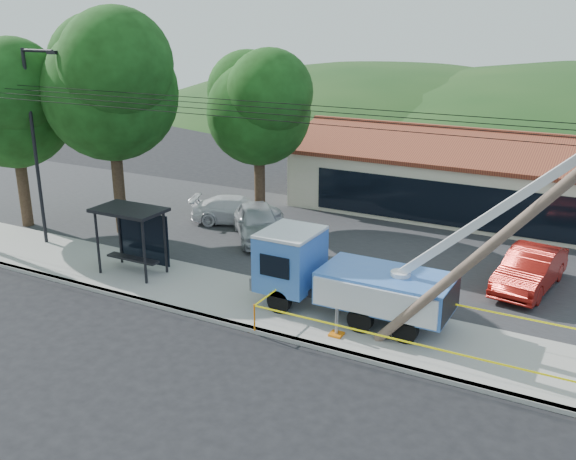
% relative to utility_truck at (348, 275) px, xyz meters
% --- Properties ---
extents(ground, '(120.00, 120.00, 0.00)m').
position_rel_utility_truck_xyz_m(ground, '(-1.63, -4.62, -1.64)').
color(ground, black).
rests_on(ground, ground).
extents(curb, '(60.00, 0.25, 0.15)m').
position_rel_utility_truck_xyz_m(curb, '(-1.63, -2.52, -1.56)').
color(curb, '#A2A098').
rests_on(curb, ground).
extents(sidewalk, '(60.00, 4.00, 0.15)m').
position_rel_utility_truck_xyz_m(sidewalk, '(-1.63, -0.62, -1.56)').
color(sidewalk, '#A2A098').
rests_on(sidewalk, ground).
extents(parking_lot, '(60.00, 12.00, 0.10)m').
position_rel_utility_truck_xyz_m(parking_lot, '(-1.63, 7.38, -1.59)').
color(parking_lot, '#28282B').
rests_on(parking_lot, ground).
extents(strip_mall, '(22.50, 8.53, 4.67)m').
position_rel_utility_truck_xyz_m(strip_mall, '(2.37, 15.36, 0.24)').
color(strip_mall, beige).
rests_on(strip_mall, ground).
extents(streetlight, '(2.13, 0.22, 9.00)m').
position_rel_utility_truck_xyz_m(streetlight, '(-15.41, 0.38, 3.67)').
color(streetlight, black).
rests_on(streetlight, ground).
extents(tree_west_near, '(7.56, 6.72, 10.80)m').
position_rel_utility_truck_xyz_m(tree_west_near, '(-13.63, 3.38, 5.89)').
color(tree_west_near, '#332316').
rests_on(tree_west_near, ground).
extents(tree_west_far, '(6.84, 6.08, 9.48)m').
position_rel_utility_truck_xyz_m(tree_west_far, '(-18.63, 1.88, 4.90)').
color(tree_west_far, '#332316').
rests_on(tree_west_far, ground).
extents(tree_lot, '(6.30, 5.60, 8.94)m').
position_rel_utility_truck_xyz_m(tree_lot, '(-8.63, 8.38, 4.57)').
color(tree_lot, '#332316').
rests_on(tree_lot, ground).
extents(hill_west, '(78.40, 56.00, 28.00)m').
position_rel_utility_truck_xyz_m(hill_west, '(-16.63, 50.38, -1.64)').
color(hill_west, '#143714').
rests_on(hill_west, ground).
extents(utility_truck, '(11.63, 3.75, 7.61)m').
position_rel_utility_truck_xyz_m(utility_truck, '(0.00, 0.00, 0.00)').
color(utility_truck, black).
rests_on(utility_truck, ground).
extents(leaning_pole, '(6.54, 1.79, 7.56)m').
position_rel_utility_truck_xyz_m(leaning_pole, '(5.12, -1.26, 2.57)').
color(leaning_pole, brown).
rests_on(leaning_pole, ground).
extents(bus_shelter, '(2.89, 1.81, 2.76)m').
position_rel_utility_truck_xyz_m(bus_shelter, '(-9.38, -0.42, 0.55)').
color(bus_shelter, black).
rests_on(bus_shelter, ground).
extents(caution_tape, '(10.34, 3.36, 0.97)m').
position_rel_utility_truck_xyz_m(caution_tape, '(2.88, -1.01, -0.77)').
color(caution_tape, orange).
rests_on(caution_tape, ground).
extents(car_silver, '(4.68, 5.09, 1.69)m').
position_rel_utility_truck_xyz_m(car_silver, '(-7.15, 5.69, -1.64)').
color(car_silver, '#A7ABAE').
rests_on(car_silver, ground).
extents(car_red, '(2.33, 5.03, 1.60)m').
position_rel_utility_truck_xyz_m(car_red, '(5.29, 5.63, -1.64)').
color(car_red, maroon).
rests_on(car_red, ground).
extents(car_white, '(5.15, 3.60, 1.39)m').
position_rel_utility_truck_xyz_m(car_white, '(-9.36, 7.35, -1.64)').
color(car_white, silver).
rests_on(car_white, ground).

